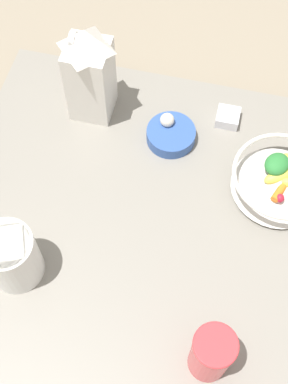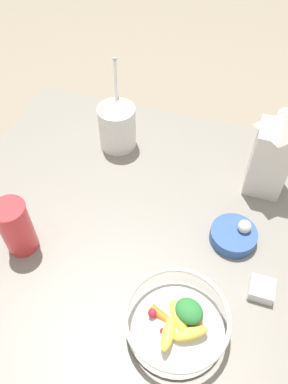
% 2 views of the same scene
% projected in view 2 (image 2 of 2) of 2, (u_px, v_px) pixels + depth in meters
% --- Properties ---
extents(ground_plane, '(6.00, 6.00, 0.00)m').
position_uv_depth(ground_plane, '(123.00, 227.00, 0.99)').
color(ground_plane, gray).
extents(countertop, '(0.93, 0.93, 0.04)m').
position_uv_depth(countertop, '(123.00, 223.00, 0.98)').
color(countertop, gray).
rests_on(countertop, ground_plane).
extents(fruit_bowl, '(0.21, 0.21, 0.09)m').
position_uv_depth(fruit_bowl, '(177.00, 321.00, 0.75)').
color(fruit_bowl, silver).
rests_on(fruit_bowl, countertop).
extents(milk_carton, '(0.09, 0.09, 0.25)m').
position_uv_depth(milk_carton, '(272.00, 152.00, 0.94)').
color(milk_carton, silver).
rests_on(milk_carton, countertop).
extents(yogurt_tub, '(0.11, 0.15, 0.24)m').
position_uv_depth(yogurt_tub, '(117.00, 125.00, 1.09)').
color(yogurt_tub, white).
rests_on(yogurt_tub, countertop).
extents(drinking_cup, '(0.08, 0.08, 0.15)m').
position_uv_depth(drinking_cup, '(16.00, 227.00, 0.86)').
color(drinking_cup, '#DB383D').
rests_on(drinking_cup, countertop).
extents(spice_jar, '(0.05, 0.05, 0.03)m').
position_uv_depth(spice_jar, '(261.00, 290.00, 0.82)').
color(spice_jar, silver).
rests_on(spice_jar, countertop).
extents(garlic_bowl, '(0.11, 0.11, 0.06)m').
position_uv_depth(garlic_bowl, '(234.00, 235.00, 0.91)').
color(garlic_bowl, '#3356A3').
rests_on(garlic_bowl, countertop).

